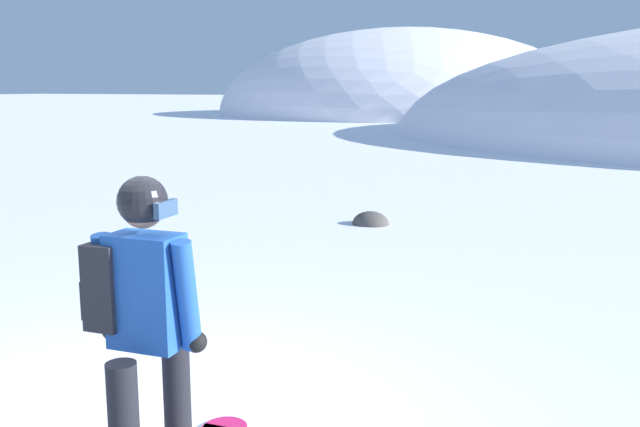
# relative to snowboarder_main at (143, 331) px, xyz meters

# --- Properties ---
(ridge_peak_far) EXTENTS (28.49, 25.64, 12.86)m
(ridge_peak_far) POSITION_rel_snowboarder_main_xyz_m (-13.31, 49.16, -0.92)
(ridge_peak_far) COLOR white
(ridge_peak_far) RESTS_ON ground
(snowboarder_main) EXTENTS (0.64, 1.84, 1.71)m
(snowboarder_main) POSITION_rel_snowboarder_main_xyz_m (0.00, 0.00, 0.00)
(snowboarder_main) COLOR #D11E5B
(snowboarder_main) RESTS_ON ground
(rock_dark) EXTENTS (0.59, 0.50, 0.41)m
(rock_dark) POSITION_rel_snowboarder_main_xyz_m (-1.37, 7.48, -0.92)
(rock_dark) COLOR #4C4742
(rock_dark) RESTS_ON ground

